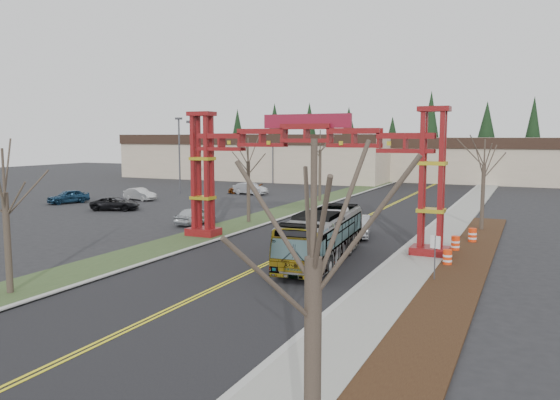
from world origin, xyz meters
The scene contains 33 objects.
ground centered at (0.00, 0.00, 0.00)m, with size 200.00×200.00×0.00m, color black.
road centered at (0.00, 25.00, 0.01)m, with size 12.00×110.00×0.02m, color black.
lane_line_left centered at (-0.12, 25.00, 0.03)m, with size 0.12×100.00×0.01m, color yellow.
lane_line_right centered at (0.12, 25.00, 0.03)m, with size 0.12×100.00×0.01m, color yellow.
curb_right centered at (6.15, 25.00, 0.07)m, with size 0.30×110.00×0.15m, color #AEAFA9.
sidewalk_right centered at (7.60, 25.00, 0.08)m, with size 2.60×110.00×0.14m, color gray.
landscape_strip centered at (10.20, 10.00, 0.06)m, with size 2.60×50.00×0.12m, color black.
grass_median centered at (-8.00, 25.00, 0.04)m, with size 4.00×110.00×0.08m, color #2E4623.
curb_left centered at (-6.15, 25.00, 0.07)m, with size 0.30×110.00×0.15m, color #AEAFA9.
gateway_arch centered at (0.00, 18.00, 5.98)m, with size 18.20×1.60×8.90m.
retail_building_west centered at (-30.00, 71.96, 3.76)m, with size 46.00×22.30×7.50m.
retail_building_east centered at (10.00, 79.95, 3.51)m, with size 38.00×20.30×7.00m.
conifer_treeline centered at (0.25, 92.00, 6.49)m, with size 116.10×5.60×13.00m.
transit_bus centered at (2.63, 14.00, 1.48)m, with size 2.48×10.60×2.95m, color #B7B8BF.
silver_sedan centered at (2.20, 22.50, 0.76)m, with size 1.60×4.59×1.51m, color #A5A8AD.
parked_car_near_a centered at (-11.56, 22.28, 0.72)m, with size 1.69×4.21×1.43m, color silver.
parked_car_near_b centered at (-26.83, 33.98, 0.69)m, with size 1.45×4.17×1.37m, color silver.
parked_car_near_c centered at (-23.47, 26.22, 0.64)m, with size 2.13×4.63×1.29m, color black.
parked_car_mid_a centered at (-19.52, 45.34, 0.63)m, with size 1.75×4.32×1.25m, color brown.
parked_car_mid_b centered at (-31.94, 28.41, 0.74)m, with size 1.75×4.34×1.48m, color navy.
parked_car_far_a centered at (-18.39, 44.61, 0.74)m, with size 1.56×4.47×1.47m, color #B9BCC1.
bare_tree_median_near centered at (-8.00, 1.92, 4.63)m, with size 3.01×3.01×6.64m.
bare_tree_median_mid centered at (-8.00, 24.88, 5.08)m, with size 2.95×2.95×7.06m.
bare_tree_median_far centered at (-8.00, 41.54, 5.68)m, with size 3.27×3.27×7.88m.
bare_tree_right_near centered at (10.00, -6.15, 5.02)m, with size 3.13×3.13×7.12m.
bare_tree_right_far centered at (10.00, 28.90, 4.99)m, with size 2.96×2.96×6.98m.
light_pole_near centered at (-15.02, 26.97, 4.97)m, with size 0.75×0.37×8.60m.
light_pole_mid centered at (-27.18, 42.22, 5.51)m, with size 0.83×0.41×9.53m.
light_pole_far centered at (-23.12, 60.91, 5.54)m, with size 0.83×0.41×9.57m.
street_sign centered at (9.20, 12.30, 1.66)m, with size 0.51×0.22×2.30m.
barrel_south centered at (9.31, 15.92, 0.47)m, with size 0.50×0.50×0.93m.
barrel_mid centered at (9.20, 20.07, 0.49)m, with size 0.53×0.53×0.99m.
barrel_north centered at (9.88, 23.40, 0.51)m, with size 0.55×0.55×1.02m.
Camera 1 is at (13.41, -14.85, 7.15)m, focal length 35.00 mm.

